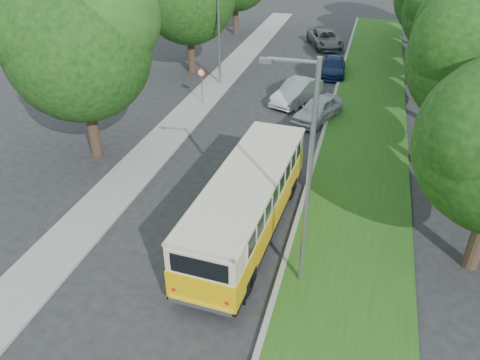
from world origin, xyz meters
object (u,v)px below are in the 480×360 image
(car_white, at_px, (297,92))
(car_grey, at_px, (325,39))
(lamppost_near, at_px, (306,175))
(car_silver, at_px, (318,109))
(lamppost_far, at_px, (217,26))
(vintage_bus, at_px, (247,204))
(car_blue, at_px, (333,66))

(car_white, bearing_deg, car_grey, 109.52)
(lamppost_near, xyz_separation_m, car_silver, (-1.21, 14.07, -3.66))
(car_white, bearing_deg, lamppost_far, -178.08)
(vintage_bus, bearing_deg, car_white, 95.04)
(lamppost_far, relative_size, car_grey, 1.47)
(car_silver, bearing_deg, car_blue, 110.83)
(vintage_bus, xyz_separation_m, car_silver, (1.21, 11.90, -0.71))
(lamppost_far, bearing_deg, car_white, -18.31)
(car_blue, bearing_deg, lamppost_far, -154.56)
(vintage_bus, bearing_deg, car_grey, 93.71)
(car_silver, height_order, car_white, car_white)
(car_grey, bearing_deg, car_white, -112.62)
(lamppost_near, xyz_separation_m, lamppost_far, (-8.91, 18.50, -0.25))
(lamppost_near, height_order, car_white, lamppost_near)
(lamppost_far, distance_m, car_white, 7.16)
(lamppost_far, bearing_deg, car_blue, 29.51)
(vintage_bus, height_order, car_silver, vintage_bus)
(car_white, distance_m, car_blue, 6.57)
(lamppost_far, bearing_deg, vintage_bus, -68.32)
(car_white, xyz_separation_m, car_grey, (0.17, 13.81, -0.02))
(car_silver, relative_size, car_white, 0.94)
(car_silver, distance_m, car_blue, 8.79)
(lamppost_far, relative_size, vintage_bus, 0.79)
(lamppost_near, height_order, vintage_bus, lamppost_near)
(lamppost_near, bearing_deg, car_blue, 93.02)
(car_silver, relative_size, car_grey, 0.82)
(lamppost_near, bearing_deg, car_white, 100.02)
(vintage_bus, relative_size, car_grey, 1.87)
(lamppost_far, relative_size, car_blue, 1.76)
(lamppost_far, bearing_deg, lamppost_near, -64.29)
(lamppost_far, xyz_separation_m, vintage_bus, (6.49, -16.33, -2.70))
(vintage_bus, bearing_deg, lamppost_near, -38.92)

